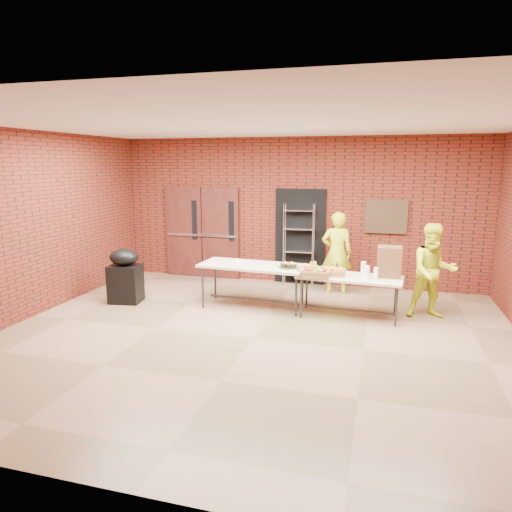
{
  "coord_description": "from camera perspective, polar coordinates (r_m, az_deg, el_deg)",
  "views": [
    {
      "loc": [
        1.8,
        -6.35,
        2.64
      ],
      "look_at": [
        -0.34,
        1.4,
        1.0
      ],
      "focal_mm": 32.0,
      "sensor_mm": 36.0,
      "label": 1
    }
  ],
  "objects": [
    {
      "name": "cup_stack_mid",
      "position": [
        7.86,
        14.76,
        -2.15
      ],
      "size": [
        0.07,
        0.07,
        0.21
      ],
      "primitive_type": "cylinder",
      "color": "white",
      "rests_on": "table_right"
    },
    {
      "name": "volunteer_woman",
      "position": [
        9.44,
        10.06,
        0.39
      ],
      "size": [
        0.66,
        0.48,
        1.69
      ],
      "primitive_type": "imported",
      "rotation": [
        0.0,
        0.0,
        3.27
      ],
      "color": "#D0E119",
      "rests_on": "room"
    },
    {
      "name": "covered_grill",
      "position": [
        9.1,
        -16.04,
        -2.38
      ],
      "size": [
        0.63,
        0.55,
        1.04
      ],
      "rotation": [
        0.0,
        0.0,
        0.14
      ],
      "color": "black",
      "rests_on": "room"
    },
    {
      "name": "basket_apples",
      "position": [
        7.91,
        7.5,
        -2.1
      ],
      "size": [
        0.47,
        0.36,
        0.15
      ],
      "color": "#A78443",
      "rests_on": "table_right"
    },
    {
      "name": "bronze_plaque",
      "position": [
        9.86,
        15.96,
        4.74
      ],
      "size": [
        0.85,
        0.04,
        0.7
      ],
      "primitive_type": "cube",
      "color": "#3C2718",
      "rests_on": "room"
    },
    {
      "name": "wire_rack",
      "position": [
        9.98,
        5.35,
        1.41
      ],
      "size": [
        0.67,
        0.26,
        1.79
      ],
      "primitive_type": null,
      "rotation": [
        0.0,
        0.0,
        0.07
      ],
      "color": "silver",
      "rests_on": "room"
    },
    {
      "name": "basket_bananas",
      "position": [
        8.03,
        6.82,
        -1.91
      ],
      "size": [
        0.43,
        0.33,
        0.13
      ],
      "color": "#A78443",
      "rests_on": "table_right"
    },
    {
      "name": "napkin_box",
      "position": [
        8.42,
        -1.94,
        -0.84
      ],
      "size": [
        0.18,
        0.12,
        0.06
      ],
      "primitive_type": "cube",
      "color": "white",
      "rests_on": "table_left"
    },
    {
      "name": "table_right",
      "position": [
        8.04,
        11.61,
        -2.91
      ],
      "size": [
        1.82,
        0.88,
        0.73
      ],
      "rotation": [
        0.0,
        0.0,
        -0.08
      ],
      "color": "#C6B297",
      "rests_on": "room"
    },
    {
      "name": "coffee_dispenser",
      "position": [
        8.11,
        16.31,
        -0.68
      ],
      "size": [
        0.4,
        0.36,
        0.52
      ],
      "primitive_type": "cube",
      "color": "brown",
      "rests_on": "table_right"
    },
    {
      "name": "cup_stack_front",
      "position": [
        7.87,
        13.72,
        -2.01
      ],
      "size": [
        0.08,
        0.08,
        0.23
      ],
      "primitive_type": "cylinder",
      "color": "white",
      "rests_on": "table_right"
    },
    {
      "name": "table_left",
      "position": [
        8.41,
        -0.37,
        -1.53
      ],
      "size": [
        2.02,
        0.97,
        0.81
      ],
      "rotation": [
        0.0,
        0.0,
        -0.08
      ],
      "color": "#C6B297",
      "rests_on": "room"
    },
    {
      "name": "basket_oranges",
      "position": [
        8.05,
        9.4,
        -1.93
      ],
      "size": [
        0.45,
        0.35,
        0.14
      ],
      "color": "#A78443",
      "rests_on": "table_right"
    },
    {
      "name": "room",
      "position": [
        6.69,
        -0.4,
        2.58
      ],
      "size": [
        8.08,
        7.08,
        3.28
      ],
      "color": "brown",
      "rests_on": "ground"
    },
    {
      "name": "cup_stack_back",
      "position": [
        8.03,
        13.27,
        -1.62
      ],
      "size": [
        0.09,
        0.09,
        0.26
      ],
      "primitive_type": "cylinder",
      "color": "white",
      "rests_on": "table_right"
    },
    {
      "name": "volunteer_man",
      "position": [
        8.38,
        21.25,
        -1.78
      ],
      "size": [
        0.9,
        0.76,
        1.65
      ],
      "primitive_type": "imported",
      "rotation": [
        0.0,
        0.0,
        0.19
      ],
      "color": "#D0E119",
      "rests_on": "room"
    },
    {
      "name": "dark_doorway",
      "position": [
        10.09,
        5.53,
        2.41
      ],
      "size": [
        1.1,
        0.06,
        2.1
      ],
      "primitive_type": "cube",
      "color": "black",
      "rests_on": "room"
    },
    {
      "name": "muffin_tray",
      "position": [
        8.16,
        4.14,
        -1.18
      ],
      "size": [
        0.37,
        0.37,
        0.09
      ],
      "color": "#155221",
      "rests_on": "table_left"
    },
    {
      "name": "double_doors",
      "position": [
        10.7,
        -6.71,
        2.92
      ],
      "size": [
        1.78,
        0.12,
        2.1
      ],
      "color": "#4C1E15",
      "rests_on": "room"
    }
  ]
}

